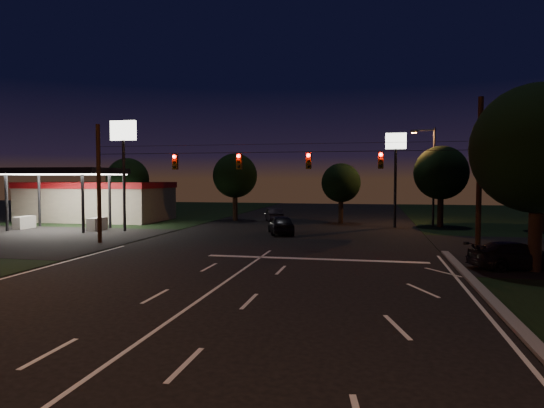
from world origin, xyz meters
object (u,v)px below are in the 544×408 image
(car_oncoming_a, at_px, (281,225))
(car_oncoming_b, at_px, (274,215))
(tree_right_near, at_px, (537,150))
(utility_pole_right, at_px, (478,254))
(car_cross, at_px, (516,256))

(car_oncoming_a, xyz_separation_m, car_oncoming_b, (-2.83, 11.06, -0.08))
(tree_right_near, height_order, car_oncoming_a, tree_right_near)
(utility_pole_right, relative_size, tree_right_near, 1.03)
(utility_pole_right, height_order, car_cross, utility_pole_right)
(car_oncoming_b, bearing_deg, tree_right_near, 106.92)
(tree_right_near, relative_size, car_oncoming_a, 1.98)
(utility_pole_right, distance_m, car_oncoming_b, 24.64)
(utility_pole_right, distance_m, tree_right_near, 7.61)
(utility_pole_right, bearing_deg, car_oncoming_a, 149.03)
(car_oncoming_b, bearing_deg, utility_pole_right, 110.71)
(tree_right_near, height_order, car_oncoming_b, tree_right_near)
(car_oncoming_b, distance_m, car_cross, 28.73)
(car_oncoming_b, xyz_separation_m, car_cross, (16.68, -23.39, -0.01))
(tree_right_near, distance_m, car_cross, 5.07)
(tree_right_near, bearing_deg, car_cross, 155.88)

